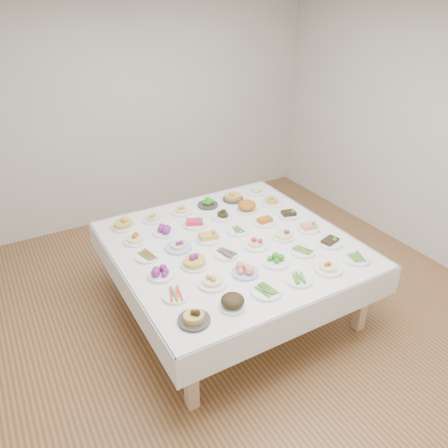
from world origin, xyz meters
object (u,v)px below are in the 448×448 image
dish_0 (194,316)px  dish_35 (256,191)px  display_table (232,249)px  dish_18 (147,256)px

dish_0 → dish_35: (1.59, 1.59, -0.01)m
display_table → dish_35: size_ratio=10.55×
display_table → dish_0: size_ratio=9.10×
display_table → dish_0: (-0.79, -0.79, 0.12)m
display_table → dish_35: dish_35 is taller
dish_18 → dish_35: size_ratio=1.04×
dish_0 → dish_18: size_ratio=1.12×
display_table → dish_18: 0.80m
display_table → dish_35: 1.13m
dish_0 → dish_18: bearing=89.2°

